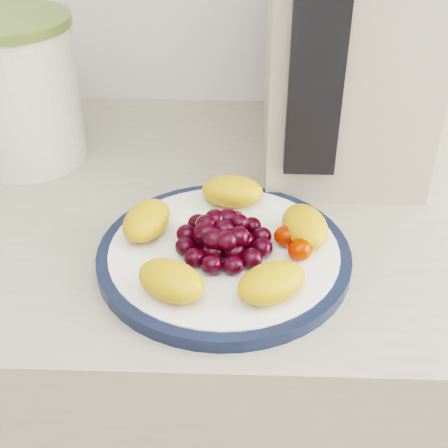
{
  "coord_description": "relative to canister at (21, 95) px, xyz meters",
  "views": [
    {
      "loc": [
        0.06,
        0.52,
        1.33
      ],
      "look_at": [
        0.05,
        1.06,
        0.95
      ],
      "focal_mm": 50.0,
      "sensor_mm": 36.0,
      "label": 1
    }
  ],
  "objects": [
    {
      "name": "plate_face",
      "position": [
        0.28,
        -0.23,
        -0.08
      ],
      "size": [
        0.25,
        0.25,
        0.02
      ],
      "primitive_type": "cylinder",
      "color": "white",
      "rests_on": "counter"
    },
    {
      "name": "cabinet_face",
      "position": [
        0.23,
        -0.09,
        -0.57
      ],
      "size": [
        3.48,
        0.58,
        0.84
      ],
      "primitive_type": "cube",
      "color": "#957655",
      "rests_on": "floor"
    },
    {
      "name": "plate_rim",
      "position": [
        0.28,
        -0.23,
        -0.09
      ],
      "size": [
        0.28,
        0.28,
        0.01
      ],
      "primitive_type": "cylinder",
      "color": "#101932",
      "rests_on": "counter"
    },
    {
      "name": "appliance_panel",
      "position": [
        0.38,
        -0.11,
        0.09
      ],
      "size": [
        0.06,
        0.02,
        0.26
      ],
      "primitive_type": "cube",
      "rotation": [
        0.0,
        0.0,
        -0.01
      ],
      "color": "black",
      "rests_on": "appliance_body"
    },
    {
      "name": "canister_lid",
      "position": [
        0.0,
        0.0,
        0.1
      ],
      "size": [
        0.17,
        0.17,
        0.01
      ],
      "primitive_type": "cylinder",
      "rotation": [
        0.0,
        0.0,
        0.05
      ],
      "color": "#58692F",
      "rests_on": "canister"
    },
    {
      "name": "canister",
      "position": [
        0.0,
        0.0,
        0.0
      ],
      "size": [
        0.16,
        0.16,
        0.19
      ],
      "primitive_type": "cylinder",
      "rotation": [
        0.0,
        0.0,
        0.05
      ],
      "color": "#45641F",
      "rests_on": "counter"
    },
    {
      "name": "fruit_plate",
      "position": [
        0.29,
        -0.23,
        -0.06
      ],
      "size": [
        0.24,
        0.23,
        0.04
      ],
      "color": "orange",
      "rests_on": "plate_face"
    },
    {
      "name": "appliance_body",
      "position": [
        0.43,
        0.03,
        0.08
      ],
      "size": [
        0.2,
        0.28,
        0.35
      ],
      "primitive_type": "cube",
      "rotation": [
        0.0,
        0.0,
        -0.01
      ],
      "color": "#A89F8F",
      "rests_on": "counter"
    },
    {
      "name": "counter",
      "position": [
        0.23,
        -0.09,
        -0.54
      ],
      "size": [
        3.5,
        0.6,
        0.9
      ],
      "primitive_type": "cube",
      "color": "#A09986",
      "rests_on": "floor"
    }
  ]
}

